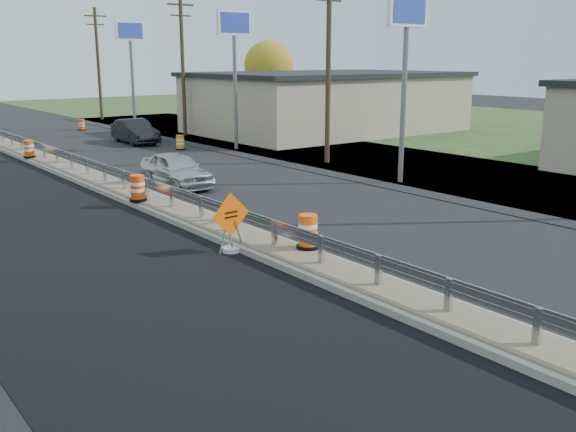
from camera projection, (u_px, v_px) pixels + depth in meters
ground at (235, 237)px, 19.38m from camera, size 140.00×140.00×0.00m
grass_verge_far at (517, 135)px, 44.85m from camera, size 40.00×120.00×0.03m
median at (125, 191)px, 25.50m from camera, size 1.60×55.00×0.23m
guardrail at (114, 173)px, 26.12m from camera, size 0.10×46.15×0.72m
retail_building_near at (326, 102)px, 46.68m from camera, size 18.50×12.50×4.27m
pylon_sign_south at (407, 28)px, 26.35m from camera, size 2.20×0.30×7.90m
pylon_sign_mid at (234, 36)px, 36.35m from camera, size 2.20×0.30×7.90m
pylon_sign_north at (130, 41)px, 47.11m from camera, size 2.20×0.30×7.90m
utility_pole_smid at (328, 65)px, 31.93m from camera, size 1.90×0.26×9.40m
utility_pole_nmid at (183, 63)px, 43.46m from camera, size 1.90×0.26×9.40m
utility_pole_north at (98, 62)px, 54.99m from camera, size 1.90×0.26×9.40m
tree_far_yellow at (269, 66)px, 59.83m from camera, size 4.62×4.62×6.86m
caution_sign at (231, 237)px, 17.82m from camera, size 1.23×0.51×1.70m
barrel_median_near at (308, 232)px, 17.40m from camera, size 0.64×0.64×0.94m
barrel_median_mid at (138, 189)px, 23.18m from camera, size 0.64×0.64×0.94m
barrel_median_far at (29, 149)px, 33.29m from camera, size 0.61×0.61×0.90m
barrel_shoulder_mid at (180, 143)px, 37.74m from camera, size 0.58×0.58×0.85m
barrel_shoulder_far at (82, 125)px, 47.77m from camera, size 0.56×0.56×0.82m
car_silver at (176, 170)px, 26.86m from camera, size 1.74×4.26×1.45m
car_dark_mid at (135, 131)px, 40.49m from camera, size 1.80×4.63×1.50m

